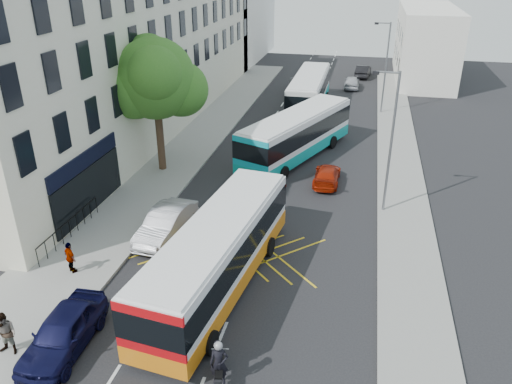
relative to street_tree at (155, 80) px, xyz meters
The scene contains 22 objects.
ground 18.33m from the street_tree, 60.38° to the right, with size 120.00×120.00×0.00m, color black.
pavement_left 6.22m from the street_tree, 73.47° to the left, with size 5.00×70.00×0.15m, color gray.
pavement_right 17.17m from the street_tree, ahead, with size 3.00×70.00×0.15m, color gray.
terrace_main 11.00m from the street_tree, 119.95° to the left, with size 8.30×45.00×13.50m.
terrace_far 40.43m from the street_tree, 97.81° to the left, with size 8.00×20.00×10.00m, color silver.
building_right 38.43m from the street_tree, 59.43° to the left, with size 6.00×18.00×8.00m, color silver.
street_tree is the anchor object (origin of this frame).
lamp_near 15.10m from the street_tree, 11.40° to the right, with size 1.45×0.15×8.00m.
lamp_far 22.57m from the street_tree, 49.19° to the left, with size 1.45×0.15×8.00m.
railings 11.22m from the street_tree, 97.02° to the right, with size 0.08×5.60×1.14m, color black, non-canonical shape.
bus_near 14.80m from the street_tree, 57.69° to the right, with size 4.13×11.99×3.30m.
bus_mid 10.70m from the street_tree, 26.92° to the left, with size 6.96×12.00×3.33m.
bus_far 19.10m from the street_tree, 64.29° to the left, with size 3.03×11.96×3.36m.
motorbike 20.35m from the street_tree, 62.25° to the right, with size 0.79×2.17×1.95m.
parked_car_blue 18.01m from the street_tree, 80.22° to the right, with size 1.83×4.55×1.55m, color black.
parked_car_silver 10.60m from the street_tree, 66.50° to the right, with size 1.67×4.79×1.58m, color #A8A9AF.
red_hatchback 12.63m from the street_tree, ahead, with size 1.59×3.92×1.14m, color #A21D06.
distant_car_grey 24.73m from the street_tree, 74.83° to the left, with size 2.36×5.11×1.42m, color #45474D.
distant_car_silver 29.15m from the street_tree, 65.88° to the left, with size 1.58×3.94×1.34m, color #B5B8BE.
distant_car_dark 34.77m from the street_tree, 68.16° to the left, with size 1.50×4.31×1.42m, color black.
pedestrian_near 18.51m from the street_tree, 86.39° to the right, with size 0.87×0.68×1.79m, color gray.
pedestrian_far 13.60m from the street_tree, 87.30° to the right, with size 0.92×0.38×1.57m, color gray.
Camera 1 is at (4.60, -14.58, 13.66)m, focal length 35.00 mm.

